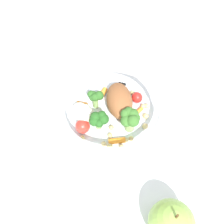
# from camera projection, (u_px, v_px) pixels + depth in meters

# --- Properties ---
(ground_plane) EXTENTS (2.40, 2.40, 0.00)m
(ground_plane) POSITION_uv_depth(u_px,v_px,m) (120.00, 125.00, 0.55)
(ground_plane) COLOR white
(food_container) EXTENTS (0.21, 0.21, 0.07)m
(food_container) POSITION_uv_depth(u_px,v_px,m) (111.00, 111.00, 0.53)
(food_container) COLOR white
(food_container) RESTS_ON ground_plane
(loose_apple) EXTENTS (0.07, 0.07, 0.09)m
(loose_apple) POSITION_uv_depth(u_px,v_px,m) (171.00, 223.00, 0.40)
(loose_apple) COLOR #8CB74C
(loose_apple) RESTS_ON ground_plane
(folded_napkin) EXTENTS (0.15, 0.14, 0.01)m
(folded_napkin) POSITION_uv_depth(u_px,v_px,m) (89.00, 49.00, 0.68)
(folded_napkin) COLOR white
(folded_napkin) RESTS_ON ground_plane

